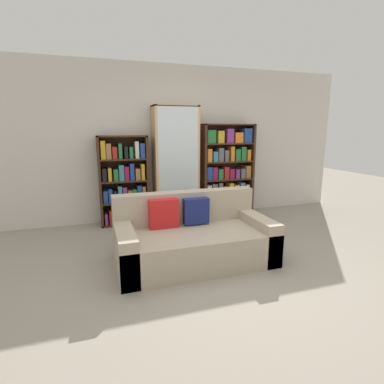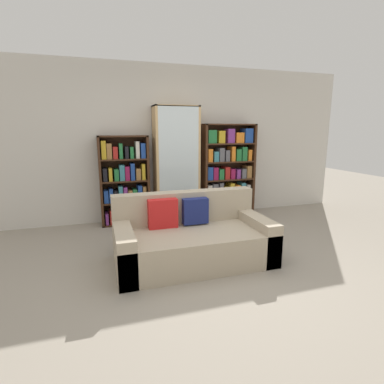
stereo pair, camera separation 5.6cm
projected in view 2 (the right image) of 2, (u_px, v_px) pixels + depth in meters
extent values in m
plane|color=gray|center=(224.00, 269.00, 3.47)|extent=(16.00, 16.00, 0.00)
cube|color=beige|center=(173.00, 143.00, 5.40)|extent=(6.76, 0.06, 2.70)
cube|color=tan|center=(193.00, 246.00, 3.64)|extent=(1.85, 0.96, 0.40)
cube|color=tan|center=(185.00, 207.00, 3.91)|extent=(1.85, 0.20, 0.41)
cube|color=tan|center=(124.00, 250.00, 3.38)|extent=(0.20, 0.96, 0.52)
cube|color=tan|center=(254.00, 235.00, 3.87)|extent=(0.20, 0.96, 0.52)
cube|color=red|center=(163.00, 214.00, 3.67)|extent=(0.36, 0.12, 0.36)
cube|color=navy|center=(195.00, 211.00, 3.79)|extent=(0.32, 0.12, 0.32)
cube|color=#3D2314|center=(101.00, 182.00, 4.94)|extent=(0.04, 0.32, 1.50)
cube|color=#3D2314|center=(147.00, 179.00, 5.17)|extent=(0.04, 0.32, 1.50)
cube|color=#3D2314|center=(122.00, 136.00, 4.90)|extent=(0.82, 0.32, 0.02)
cube|color=#3D2314|center=(126.00, 222.00, 5.21)|extent=(0.82, 0.32, 0.02)
cube|color=#3D2314|center=(124.00, 179.00, 5.20)|extent=(0.82, 0.01, 1.50)
cube|color=#3D2314|center=(125.00, 201.00, 5.13)|extent=(0.74, 0.32, 0.02)
cube|color=#3D2314|center=(125.00, 181.00, 5.06)|extent=(0.74, 0.32, 0.02)
cube|color=#3D2314|center=(124.00, 159.00, 4.98)|extent=(0.74, 0.32, 0.02)
cube|color=#7A3384|center=(107.00, 218.00, 5.08)|extent=(0.05, 0.24, 0.19)
cube|color=#AD231E|center=(111.00, 216.00, 5.10)|extent=(0.05, 0.24, 0.24)
cube|color=#1E4293|center=(116.00, 215.00, 5.11)|extent=(0.06, 0.24, 0.29)
cube|color=#5B5B60|center=(120.00, 216.00, 5.14)|extent=(0.06, 0.24, 0.24)
cube|color=#AD231E|center=(124.00, 216.00, 5.16)|extent=(0.04, 0.24, 0.22)
cube|color=#7A3384|center=(128.00, 214.00, 5.18)|extent=(0.05, 0.24, 0.29)
cube|color=#5B5B60|center=(132.00, 215.00, 5.20)|extent=(0.05, 0.24, 0.21)
cube|color=black|center=(137.00, 214.00, 5.22)|extent=(0.06, 0.24, 0.25)
cube|color=#AD231E|center=(141.00, 213.00, 5.24)|extent=(0.05, 0.24, 0.26)
cube|color=#5B5B60|center=(145.00, 213.00, 5.26)|extent=(0.06, 0.24, 0.27)
cube|color=#1E4293|center=(106.00, 196.00, 5.00)|extent=(0.07, 0.24, 0.21)
cube|color=#1E4293|center=(111.00, 195.00, 5.02)|extent=(0.06, 0.24, 0.23)
cube|color=black|center=(116.00, 196.00, 5.05)|extent=(0.05, 0.24, 0.20)
cube|color=teal|center=(120.00, 193.00, 5.07)|extent=(0.07, 0.24, 0.27)
cube|color=#7A3384|center=(125.00, 194.00, 5.09)|extent=(0.06, 0.24, 0.25)
cube|color=olive|center=(130.00, 195.00, 5.12)|extent=(0.07, 0.24, 0.19)
cube|color=#237038|center=(135.00, 194.00, 5.14)|extent=(0.07, 0.24, 0.20)
cube|color=#1E4293|center=(139.00, 192.00, 5.16)|extent=(0.07, 0.24, 0.26)
cube|color=olive|center=(144.00, 193.00, 5.19)|extent=(0.06, 0.24, 0.25)
cube|color=black|center=(105.00, 174.00, 4.93)|extent=(0.07, 0.24, 0.21)
cube|color=gold|center=(110.00, 174.00, 4.95)|extent=(0.06, 0.24, 0.22)
cube|color=#237038|center=(116.00, 175.00, 4.99)|extent=(0.07, 0.24, 0.19)
cube|color=teal|center=(122.00, 172.00, 5.00)|extent=(0.08, 0.24, 0.26)
cube|color=#8E1947|center=(127.00, 173.00, 5.03)|extent=(0.07, 0.24, 0.23)
cube|color=#1E4293|center=(132.00, 171.00, 5.05)|extent=(0.07, 0.24, 0.28)
cube|color=olive|center=(138.00, 174.00, 5.09)|extent=(0.08, 0.24, 0.19)
cube|color=gold|center=(143.00, 171.00, 5.11)|extent=(0.06, 0.24, 0.27)
cube|color=gold|center=(104.00, 150.00, 4.85)|extent=(0.07, 0.24, 0.30)
cube|color=olive|center=(109.00, 151.00, 4.88)|extent=(0.08, 0.24, 0.25)
cube|color=#AD231E|center=(115.00, 153.00, 4.91)|extent=(0.07, 0.24, 0.20)
cube|color=#237038|center=(120.00, 151.00, 4.93)|extent=(0.05, 0.24, 0.25)
cube|color=black|center=(126.00, 152.00, 4.96)|extent=(0.06, 0.24, 0.20)
cube|color=#237038|center=(131.00, 152.00, 4.99)|extent=(0.06, 0.24, 0.19)
cube|color=beige|center=(137.00, 150.00, 5.01)|extent=(0.06, 0.24, 0.28)
cube|color=#1E4293|center=(142.00, 151.00, 5.04)|extent=(0.07, 0.24, 0.25)
cube|color=tan|center=(156.00, 165.00, 5.14)|extent=(0.04, 0.36, 1.99)
cube|color=tan|center=(196.00, 164.00, 5.36)|extent=(0.04, 0.36, 1.99)
cube|color=tan|center=(176.00, 106.00, 5.05)|extent=(0.77, 0.36, 0.02)
cube|color=tan|center=(177.00, 218.00, 5.45)|extent=(0.77, 0.36, 0.02)
cube|color=tan|center=(174.00, 163.00, 5.41)|extent=(0.77, 0.01, 1.99)
cube|color=silver|center=(179.00, 165.00, 5.09)|extent=(0.69, 0.01, 1.97)
cube|color=tan|center=(177.00, 200.00, 5.38)|extent=(0.69, 0.32, 0.02)
cube|color=tan|center=(177.00, 182.00, 5.32)|extent=(0.69, 0.32, 0.02)
cube|color=tan|center=(176.00, 164.00, 5.25)|extent=(0.69, 0.32, 0.02)
cube|color=tan|center=(176.00, 146.00, 5.19)|extent=(0.69, 0.32, 0.02)
cube|color=tan|center=(176.00, 127.00, 5.12)|extent=(0.69, 0.32, 0.02)
cylinder|color=silver|center=(164.00, 217.00, 5.35)|extent=(0.01, 0.01, 0.07)
cone|color=silver|center=(164.00, 213.00, 5.34)|extent=(0.09, 0.09, 0.09)
cylinder|color=silver|center=(172.00, 216.00, 5.44)|extent=(0.01, 0.01, 0.07)
cone|color=silver|center=(172.00, 212.00, 5.42)|extent=(0.09, 0.09, 0.09)
cylinder|color=silver|center=(181.00, 215.00, 5.47)|extent=(0.01, 0.01, 0.07)
cone|color=silver|center=(181.00, 211.00, 5.46)|extent=(0.09, 0.09, 0.09)
cylinder|color=silver|center=(190.00, 214.00, 5.52)|extent=(0.01, 0.01, 0.07)
cone|color=silver|center=(190.00, 210.00, 5.51)|extent=(0.09, 0.09, 0.09)
cylinder|color=silver|center=(163.00, 199.00, 5.28)|extent=(0.01, 0.01, 0.07)
cone|color=silver|center=(163.00, 194.00, 5.27)|extent=(0.09, 0.09, 0.09)
cylinder|color=silver|center=(170.00, 198.00, 5.32)|extent=(0.01, 0.01, 0.07)
cone|color=silver|center=(170.00, 194.00, 5.30)|extent=(0.09, 0.09, 0.09)
cylinder|color=silver|center=(177.00, 198.00, 5.37)|extent=(0.01, 0.01, 0.07)
cone|color=silver|center=(177.00, 193.00, 5.35)|extent=(0.09, 0.09, 0.09)
cylinder|color=silver|center=(184.00, 197.00, 5.42)|extent=(0.01, 0.01, 0.07)
cone|color=silver|center=(184.00, 193.00, 5.40)|extent=(0.09, 0.09, 0.09)
cylinder|color=silver|center=(191.00, 197.00, 5.45)|extent=(0.01, 0.01, 0.07)
cone|color=silver|center=(191.00, 192.00, 5.43)|extent=(0.09, 0.09, 0.09)
cylinder|color=silver|center=(162.00, 181.00, 5.21)|extent=(0.01, 0.01, 0.08)
cone|color=silver|center=(162.00, 176.00, 5.20)|extent=(0.08, 0.08, 0.09)
cylinder|color=silver|center=(168.00, 180.00, 5.25)|extent=(0.01, 0.01, 0.08)
cone|color=silver|center=(168.00, 175.00, 5.23)|extent=(0.08, 0.08, 0.09)
cylinder|color=silver|center=(174.00, 180.00, 5.27)|extent=(0.01, 0.01, 0.08)
cone|color=silver|center=(174.00, 175.00, 5.26)|extent=(0.08, 0.08, 0.09)
cylinder|color=silver|center=(179.00, 179.00, 5.33)|extent=(0.01, 0.01, 0.08)
cone|color=silver|center=(179.00, 175.00, 5.31)|extent=(0.08, 0.08, 0.09)
cylinder|color=silver|center=(186.00, 179.00, 5.34)|extent=(0.01, 0.01, 0.08)
cone|color=silver|center=(186.00, 175.00, 5.33)|extent=(0.08, 0.08, 0.09)
cylinder|color=silver|center=(191.00, 179.00, 5.40)|extent=(0.01, 0.01, 0.08)
cone|color=silver|center=(191.00, 174.00, 5.38)|extent=(0.08, 0.08, 0.09)
cylinder|color=silver|center=(163.00, 162.00, 5.17)|extent=(0.01, 0.01, 0.08)
cone|color=silver|center=(163.00, 157.00, 5.16)|extent=(0.09, 0.09, 0.10)
cylinder|color=silver|center=(172.00, 161.00, 5.23)|extent=(0.01, 0.01, 0.08)
cone|color=silver|center=(172.00, 156.00, 5.21)|extent=(0.09, 0.09, 0.10)
cylinder|color=silver|center=(181.00, 161.00, 5.28)|extent=(0.01, 0.01, 0.08)
cone|color=silver|center=(181.00, 156.00, 5.26)|extent=(0.09, 0.09, 0.10)
cylinder|color=silver|center=(190.00, 161.00, 5.31)|extent=(0.01, 0.01, 0.08)
cone|color=silver|center=(190.00, 156.00, 5.29)|extent=(0.09, 0.09, 0.10)
cylinder|color=silver|center=(162.00, 143.00, 5.09)|extent=(0.01, 0.01, 0.07)
cone|color=silver|center=(162.00, 139.00, 5.08)|extent=(0.09, 0.09, 0.08)
cylinder|color=silver|center=(171.00, 143.00, 5.17)|extent=(0.01, 0.01, 0.07)
cone|color=silver|center=(171.00, 139.00, 5.15)|extent=(0.09, 0.09, 0.08)
cylinder|color=silver|center=(181.00, 143.00, 5.18)|extent=(0.01, 0.01, 0.07)
cone|color=silver|center=(181.00, 139.00, 5.17)|extent=(0.09, 0.09, 0.08)
cylinder|color=silver|center=(190.00, 143.00, 5.26)|extent=(0.01, 0.01, 0.07)
cone|color=silver|center=(190.00, 138.00, 5.24)|extent=(0.09, 0.09, 0.08)
cylinder|color=silver|center=(160.00, 123.00, 5.04)|extent=(0.01, 0.01, 0.08)
cone|color=silver|center=(160.00, 118.00, 5.02)|extent=(0.08, 0.08, 0.10)
cylinder|color=silver|center=(167.00, 123.00, 5.07)|extent=(0.01, 0.01, 0.08)
cone|color=silver|center=(166.00, 118.00, 5.05)|extent=(0.08, 0.08, 0.10)
cylinder|color=silver|center=(173.00, 123.00, 5.10)|extent=(0.01, 0.01, 0.08)
cone|color=silver|center=(173.00, 118.00, 5.08)|extent=(0.08, 0.08, 0.10)
cylinder|color=silver|center=(179.00, 123.00, 5.11)|extent=(0.01, 0.01, 0.08)
cone|color=silver|center=(179.00, 118.00, 5.09)|extent=(0.08, 0.08, 0.10)
cylinder|color=silver|center=(185.00, 123.00, 5.16)|extent=(0.01, 0.01, 0.08)
cone|color=silver|center=(185.00, 118.00, 5.14)|extent=(0.08, 0.08, 0.10)
cylinder|color=silver|center=(191.00, 123.00, 5.20)|extent=(0.01, 0.01, 0.08)
cone|color=silver|center=(191.00, 118.00, 5.18)|extent=(0.08, 0.08, 0.10)
cube|color=#3D2314|center=(204.00, 171.00, 5.45)|extent=(0.04, 0.32, 1.70)
cube|color=#3D2314|center=(251.00, 169.00, 5.73)|extent=(0.04, 0.32, 1.70)
cube|color=#3D2314|center=(229.00, 125.00, 5.42)|extent=(1.00, 0.32, 0.02)
cube|color=#3D2314|center=(227.00, 213.00, 5.76)|extent=(1.00, 0.32, 0.02)
cube|color=#3D2314|center=(224.00, 169.00, 5.74)|extent=(1.00, 0.01, 1.70)
cube|color=#3D2314|center=(227.00, 196.00, 5.69)|extent=(0.92, 0.32, 0.02)
cube|color=#3D2314|center=(228.00, 179.00, 5.63)|extent=(0.92, 0.32, 0.02)
cube|color=#3D2314|center=(228.00, 161.00, 5.56)|extent=(0.92, 0.32, 0.02)
cube|color=#3D2314|center=(228.00, 144.00, 5.49)|extent=(0.92, 0.32, 0.02)
cube|color=#237038|center=(208.00, 209.00, 5.62)|extent=(0.07, 0.24, 0.20)
cube|color=#1E4293|center=(213.00, 209.00, 5.65)|extent=(0.09, 0.24, 0.19)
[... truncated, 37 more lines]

